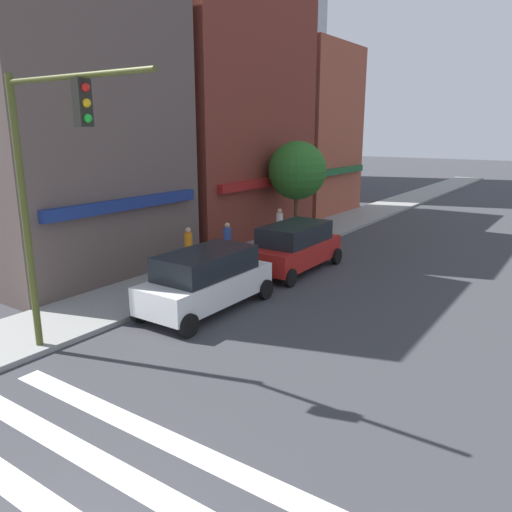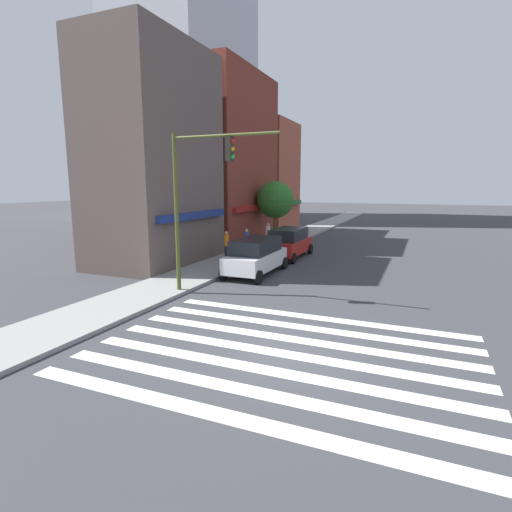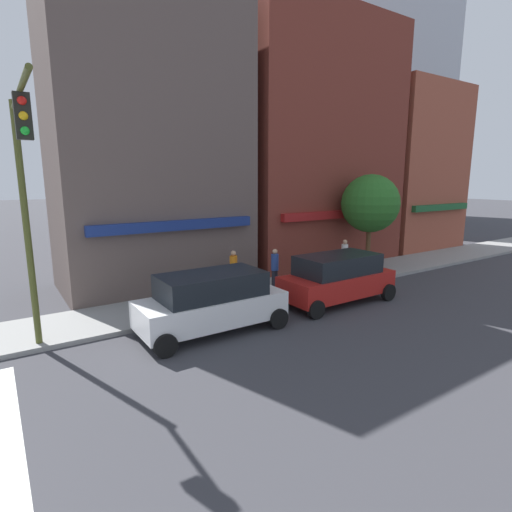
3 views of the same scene
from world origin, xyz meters
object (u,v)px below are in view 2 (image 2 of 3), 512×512
Objects in this scene: pedestrian_orange_vest at (226,245)px; suv_red at (289,242)px; suv_white at (256,255)px; pedestrian_white_shirt at (268,234)px; pedestrian_blue_shirt at (247,242)px; traffic_signal at (197,187)px; street_tree at (275,200)px.

suv_red is at bearing -129.18° from pedestrian_orange_vest.
suv_red is 2.66× the size of pedestrian_orange_vest.
suv_white is 9.10m from pedestrian_white_shirt.
pedestrian_blue_shirt and pedestrian_orange_vest have the same top height.
pedestrian_orange_vest is at bearing 50.08° from suv_white.
pedestrian_blue_shirt is (9.08, 1.82, -3.58)m from traffic_signal.
pedestrian_orange_vest is (2.64, 3.12, 0.04)m from suv_white.
suv_red reaches higher than pedestrian_white_shirt.
traffic_signal reaches higher than suv_white.
suv_white is at bearing -12.51° from pedestrian_blue_shirt.
pedestrian_orange_vest is (-1.67, 0.64, 0.00)m from pedestrian_blue_shirt.
suv_red is 0.96× the size of street_tree.
suv_red is 6.25m from street_tree.
traffic_signal is 15.47m from street_tree.
suv_red is at bearing -150.60° from street_tree.
suv_white is at bearing 57.89° from pedestrian_white_shirt.
pedestrian_orange_vest is at bearing 36.62° from pedestrian_white_shirt.
pedestrian_blue_shirt is 1.78m from pedestrian_orange_vest.
pedestrian_blue_shirt is at bearing 115.83° from suv_red.
pedestrian_orange_vest is 0.36× the size of street_tree.
pedestrian_blue_shirt is 0.36× the size of street_tree.
pedestrian_white_shirt is (3.16, 2.69, 0.04)m from suv_red.
street_tree is (1.81, 0.11, 2.52)m from pedestrian_white_shirt.
street_tree reaches higher than suv_red.
suv_white is at bearing 147.78° from pedestrian_orange_vest.
traffic_signal is 1.40× the size of street_tree.
street_tree is at bearing 28.90° from suv_red.
suv_white reaches higher than pedestrian_orange_vest.
suv_white reaches higher than pedestrian_white_shirt.
pedestrian_blue_shirt is at bearing -177.09° from street_tree.
street_tree reaches higher than pedestrian_white_shirt.
street_tree is at bearing 15.19° from suv_white.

